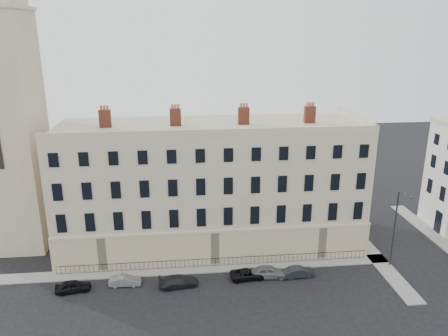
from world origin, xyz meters
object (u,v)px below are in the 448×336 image
Objects in this scene: car_f at (299,272)px; car_d at (248,274)px; car_b at (125,281)px; streetlamp at (396,226)px; car_c at (179,281)px; car_a at (73,286)px; car_e at (269,272)px.

car_d is at bearing 82.65° from car_f.
car_b is 29.99m from streetlamp.
car_c is 7.49m from car_d.
car_e reaches higher than car_a.
car_e is (9.75, 0.72, 0.07)m from car_c.
car_f is 11.92m from streetlamp.
car_d is (18.24, 0.55, -0.07)m from car_a.
car_c is 0.46× the size of streetlamp.
streetlamp is (29.64, 0.80, 4.48)m from car_b.
car_e is at bearing 81.32° from car_f.
car_a is 1.03× the size of car_f.
car_b is at bearing 95.83° from car_e.
streetlamp is (34.81, 1.39, 4.42)m from car_a.
car_c is at bearing -96.27° from car_b.
car_a is 0.86× the size of car_c.
car_c is at bearing 90.48° from car_d.
car_d is 17.19m from streetlamp.
car_a is 5.21m from car_b.
car_e is at bearing -153.51° from streetlamp.
streetlamp is at bearing -86.84° from car_b.
car_c is at bearing -153.20° from streetlamp.
car_c is 13.04m from car_f.
car_f is at bearing -95.10° from car_c.
streetlamp is at bearing -92.27° from car_d.
car_b is 5.66m from car_c.
car_d is at bearing 95.58° from car_e.
car_f reaches higher than car_b.
car_b is 0.36× the size of streetlamp.
car_e is at bearing -97.62° from car_a.
car_e reaches higher than car_d.
car_d is (7.46, 0.74, -0.06)m from car_c.
car_b is (5.18, 0.58, -0.06)m from car_a.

